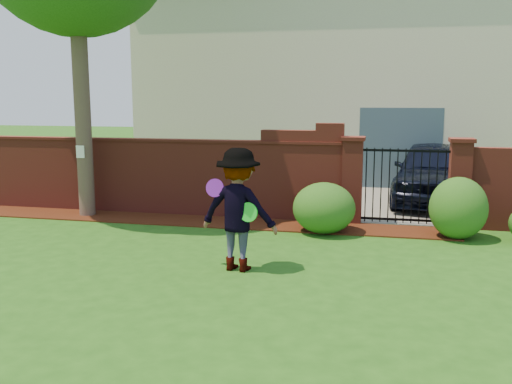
% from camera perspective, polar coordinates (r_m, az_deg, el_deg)
% --- Properties ---
extents(ground, '(80.00, 80.00, 0.01)m').
position_cam_1_polar(ground, '(9.21, -7.24, -7.71)').
color(ground, '#225415').
rests_on(ground, ground).
extents(mulch_bed, '(11.10, 1.08, 0.03)m').
position_cam_1_polar(mulch_bed, '(12.55, -6.11, -2.92)').
color(mulch_bed, '#361509').
rests_on(mulch_bed, ground).
extents(brick_wall, '(8.70, 0.31, 2.16)m').
position_cam_1_polar(brick_wall, '(13.37, -9.56, 1.74)').
color(brick_wall, maroon).
rests_on(brick_wall, ground).
extents(pillar_left, '(0.50, 0.50, 1.88)m').
position_cam_1_polar(pillar_left, '(12.39, 9.67, 1.26)').
color(pillar_left, maroon).
rests_on(pillar_left, ground).
extents(pillar_right, '(0.50, 0.50, 1.88)m').
position_cam_1_polar(pillar_right, '(12.47, 19.82, 0.88)').
color(pillar_right, maroon).
rests_on(pillar_right, ground).
extents(iron_gate, '(1.78, 0.03, 1.60)m').
position_cam_1_polar(iron_gate, '(12.39, 14.74, 0.60)').
color(iron_gate, black).
rests_on(iron_gate, ground).
extents(driveway, '(3.20, 8.00, 0.01)m').
position_cam_1_polar(driveway, '(16.47, 14.20, -0.20)').
color(driveway, gray).
rests_on(driveway, ground).
extents(house, '(12.40, 6.40, 6.30)m').
position_cam_1_polar(house, '(20.35, 7.18, 10.75)').
color(house, beige).
rests_on(house, ground).
extents(car, '(2.38, 4.85, 1.59)m').
position_cam_1_polar(car, '(15.10, 17.39, 1.82)').
color(car, black).
rests_on(car, ground).
extents(paper_notice, '(0.20, 0.01, 0.28)m').
position_cam_1_polar(paper_notice, '(13.31, -17.29, 3.89)').
color(paper_notice, white).
rests_on(paper_notice, tree).
extents(shrub_left, '(1.26, 1.26, 1.03)m').
position_cam_1_polar(shrub_left, '(11.43, 6.86, -1.61)').
color(shrub_left, '#1B5419').
rests_on(shrub_left, ground).
extents(shrub_middle, '(1.10, 1.10, 1.21)m').
position_cam_1_polar(shrub_middle, '(11.55, 19.70, -1.54)').
color(shrub_middle, '#1B5419').
rests_on(shrub_middle, ground).
extents(man, '(1.34, 0.89, 1.94)m').
position_cam_1_polar(man, '(8.84, -1.91, -1.83)').
color(man, gray).
rests_on(man, ground).
extents(frisbee_purple, '(0.29, 0.09, 0.29)m').
position_cam_1_polar(frisbee_purple, '(8.81, -4.16, 0.41)').
color(frisbee_purple, purple).
rests_on(frisbee_purple, man).
extents(frisbee_green, '(0.31, 0.14, 0.30)m').
position_cam_1_polar(frisbee_green, '(8.63, -0.77, -2.04)').
color(frisbee_green, '#1BCD26').
rests_on(frisbee_green, man).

